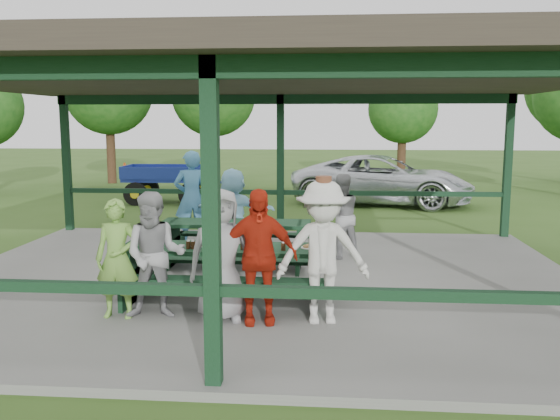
# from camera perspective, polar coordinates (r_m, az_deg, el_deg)

# --- Properties ---
(ground) EXTENTS (90.00, 90.00, 0.00)m
(ground) POSITION_cam_1_polar(r_m,az_deg,el_deg) (9.41, -1.87, -7.11)
(ground) COLOR #31531A
(ground) RESTS_ON ground
(concrete_slab) EXTENTS (10.00, 8.00, 0.10)m
(concrete_slab) POSITION_cam_1_polar(r_m,az_deg,el_deg) (9.39, -1.87, -6.82)
(concrete_slab) COLOR slate
(concrete_slab) RESTS_ON ground
(pavilion_structure) EXTENTS (10.60, 8.60, 3.24)m
(pavilion_structure) POSITION_cam_1_polar(r_m,az_deg,el_deg) (9.08, -1.97, 12.52)
(pavilion_structure) COLOR black
(pavilion_structure) RESTS_ON concrete_slab
(picnic_table_near) EXTENTS (2.83, 1.39, 0.75)m
(picnic_table_near) POSITION_cam_1_polar(r_m,az_deg,el_deg) (8.16, -5.35, -5.36)
(picnic_table_near) COLOR black
(picnic_table_near) RESTS_ON concrete_slab
(picnic_table_far) EXTENTS (2.53, 1.39, 0.75)m
(picnic_table_far) POSITION_cam_1_polar(r_m,az_deg,el_deg) (10.11, -4.28, -2.68)
(picnic_table_far) COLOR black
(picnic_table_far) RESTS_ON concrete_slab
(table_setting) EXTENTS (2.42, 0.45, 0.10)m
(table_setting) POSITION_cam_1_polar(r_m,az_deg,el_deg) (8.14, -6.40, -3.22)
(table_setting) COLOR white
(table_setting) RESTS_ON picnic_table_near
(contestant_green) EXTENTS (0.55, 0.37, 1.49)m
(contestant_green) POSITION_cam_1_polar(r_m,az_deg,el_deg) (7.64, -15.39, -4.54)
(contestant_green) COLOR #679A3A
(contestant_green) RESTS_ON concrete_slab
(contestant_grey_left) EXTENTS (0.84, 0.69, 1.59)m
(contestant_grey_left) POSITION_cam_1_polar(r_m,az_deg,el_deg) (7.51, -11.92, -4.30)
(contestant_grey_left) COLOR gray
(contestant_grey_left) RESTS_ON concrete_slab
(contestant_grey_mid) EXTENTS (0.92, 0.73, 1.64)m
(contestant_grey_mid) POSITION_cam_1_polar(r_m,az_deg,el_deg) (7.29, -5.63, -4.34)
(contestant_grey_mid) COLOR gray
(contestant_grey_mid) RESTS_ON concrete_slab
(contestant_red) EXTENTS (1.02, 0.56, 1.65)m
(contestant_red) POSITION_cam_1_polar(r_m,az_deg,el_deg) (7.17, -2.17, -4.48)
(contestant_red) COLOR #AB1F0E
(contestant_red) RESTS_ON concrete_slab
(contestant_white_fedora) EXTENTS (1.18, 0.75, 1.79)m
(contestant_white_fedora) POSITION_cam_1_polar(r_m,az_deg,el_deg) (7.18, 4.15, -4.07)
(contestant_white_fedora) COLOR beige
(contestant_white_fedora) RESTS_ON concrete_slab
(spectator_lblue) EXTENTS (1.55, 0.73, 1.61)m
(spectator_lblue) POSITION_cam_1_polar(r_m,az_deg,el_deg) (10.78, -4.50, -0.20)
(spectator_lblue) COLOR #99D2EC
(spectator_lblue) RESTS_ON concrete_slab
(spectator_blue) EXTENTS (0.78, 0.63, 1.88)m
(spectator_blue) POSITION_cam_1_polar(r_m,az_deg,el_deg) (11.73, -8.49, 1.11)
(spectator_blue) COLOR teal
(spectator_blue) RESTS_ON concrete_slab
(spectator_grey) EXTENTS (0.89, 0.80, 1.52)m
(spectator_grey) POSITION_cam_1_polar(r_m,az_deg,el_deg) (10.64, 5.85, -0.57)
(spectator_grey) COLOR gray
(spectator_grey) RESTS_ON concrete_slab
(pickup_truck) EXTENTS (5.87, 3.72, 1.51)m
(pickup_truck) POSITION_cam_1_polar(r_m,az_deg,el_deg) (18.45, 9.87, 2.87)
(pickup_truck) COLOR silver
(pickup_truck) RESTS_ON ground
(farm_trailer) EXTENTS (3.61, 1.66, 1.26)m
(farm_trailer) POSITION_cam_1_polar(r_m,az_deg,el_deg) (18.88, -10.71, 2.58)
(farm_trailer) COLOR navy
(farm_trailer) RESTS_ON ground
(tree_far_left) EXTENTS (3.54, 3.54, 5.53)m
(tree_far_left) POSITION_cam_1_polar(r_m,az_deg,el_deg) (25.40, -16.18, 10.92)
(tree_far_left) COLOR #322014
(tree_far_left) RESTS_ON ground
(tree_left) EXTENTS (3.40, 3.40, 5.31)m
(tree_left) POSITION_cam_1_polar(r_m,az_deg,el_deg) (24.49, -6.40, 10.96)
(tree_left) COLOR #322014
(tree_left) RESTS_ON ground
(tree_mid) EXTENTS (2.88, 2.88, 4.49)m
(tree_mid) POSITION_cam_1_polar(r_m,az_deg,el_deg) (25.48, 11.74, 9.48)
(tree_mid) COLOR #322014
(tree_mid) RESTS_ON ground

